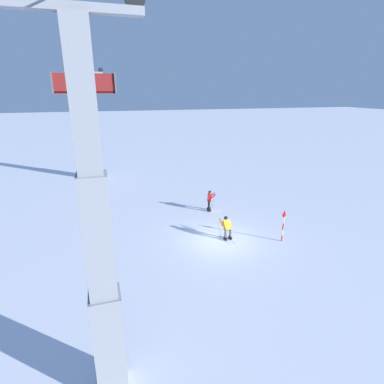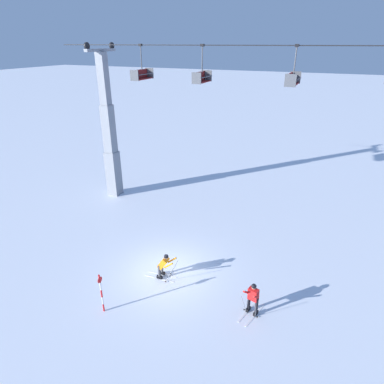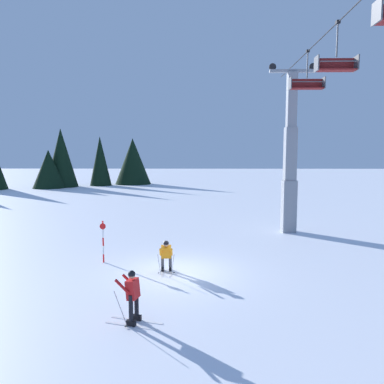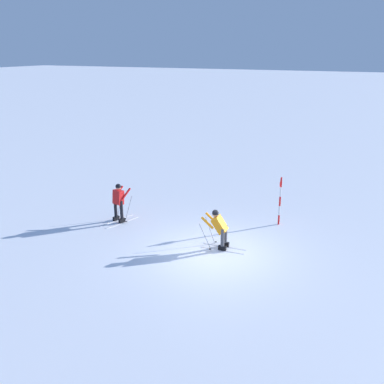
% 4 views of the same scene
% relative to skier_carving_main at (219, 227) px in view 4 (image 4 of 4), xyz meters
% --- Properties ---
extents(ground_plane, '(260.00, 260.00, 0.00)m').
position_rel_skier_carving_main_xyz_m(ground_plane, '(-0.04, 0.46, -0.81)').
color(ground_plane, white).
extents(skier_carving_main, '(1.64, 0.73, 1.54)m').
position_rel_skier_carving_main_xyz_m(skier_carving_main, '(0.00, 0.00, 0.00)').
color(skier_carving_main, white).
rests_on(skier_carving_main, ground_plane).
extents(trail_marker_pole, '(0.07, 0.28, 1.96)m').
position_rel_skier_carving_main_xyz_m(trail_marker_pole, '(-1.34, -3.05, 0.25)').
color(trail_marker_pole, red).
rests_on(trail_marker_pole, ground_plane).
extents(skier_distant_uphill, '(0.89, 1.74, 1.62)m').
position_rel_skier_carving_main_xyz_m(skier_distant_uphill, '(4.61, -0.57, 0.11)').
color(skier_distant_uphill, white).
rests_on(skier_distant_uphill, ground_plane).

